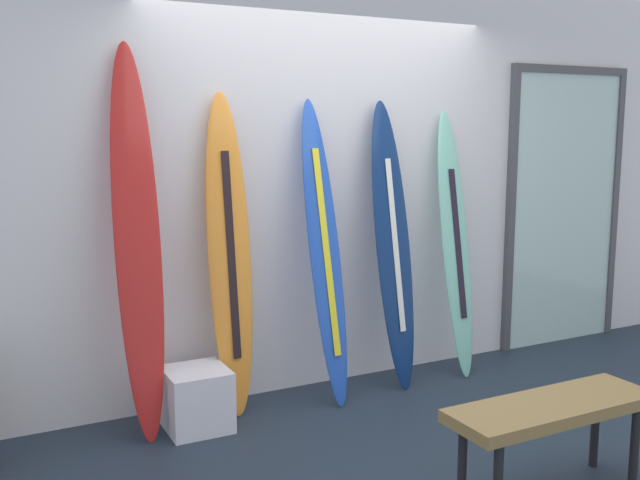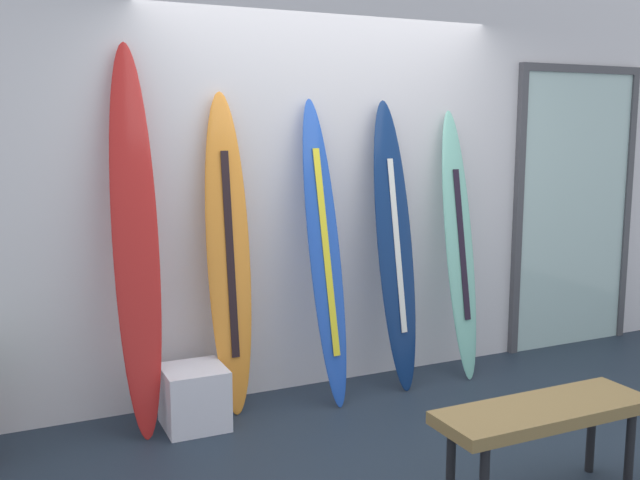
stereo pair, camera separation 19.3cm
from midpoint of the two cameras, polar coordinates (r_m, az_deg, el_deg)
The scene contains 10 objects.
ground at distance 4.26m, azimuth 6.83°, elevation -16.08°, with size 8.00×8.00×0.04m, color #1F2A37.
wall_back at distance 5.00m, azimuth -1.31°, elevation 4.61°, with size 7.20×0.20×2.80m, color silver.
surfboard_crimson at distance 4.27m, azimuth -15.34°, elevation -0.38°, with size 0.28×0.45×2.26m.
surfboard_sunset at distance 4.50m, azimuth -8.31°, elevation -1.34°, with size 0.28×0.32×1.99m.
surfboard_cobalt at distance 4.67m, azimuth -0.82°, elevation -0.93°, with size 0.24×0.49×1.96m.
surfboard_navy at distance 4.95m, azimuth 4.62°, elevation -0.40°, with size 0.29×0.42×1.95m.
surfboard_seafoam at distance 5.26m, azimuth 9.50°, elevation -0.29°, with size 0.23×0.42×1.89m.
display_block_left at distance 4.47m, azimuth -10.87°, elevation -12.13°, with size 0.37×0.37×0.36m.
glass_door at distance 6.22m, azimuth 17.73°, elevation 2.77°, with size 1.20×0.06×2.24m.
bench at distance 3.71m, azimuth 16.31°, elevation -12.90°, with size 1.09×0.35×0.48m.
Camera 1 is at (-2.29, -3.13, 1.78)m, focal length 40.90 mm.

